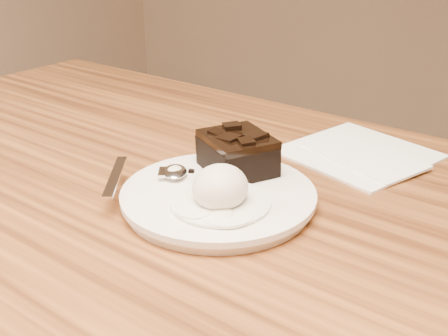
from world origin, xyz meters
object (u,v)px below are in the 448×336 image
Objects in this scene: spoon at (175,173)px; brownie at (237,156)px; napkin at (358,152)px; plate at (218,198)px; ice_cream_scoop at (220,187)px.

brownie is at bearing 12.85° from spoon.
spoon is at bearing -118.41° from napkin.
ice_cream_scoop is (0.02, -0.02, 0.03)m from plate.
ice_cream_scoop reaches higher than spoon.
brownie is 0.51× the size of spoon.
napkin is (0.06, 0.22, -0.01)m from plate.
napkin is (0.07, 0.17, -0.03)m from brownie.
ice_cream_scoop is at bearing -52.97° from spoon.
napkin is at bearing 23.34° from spoon.
brownie reaches higher than napkin.
ice_cream_scoop is 0.38× the size of spoon.
spoon reaches higher than napkin.
ice_cream_scoop is at bearing -99.26° from napkin.
spoon is at bearing 165.29° from ice_cream_scoop.
ice_cream_scoop is 0.36× the size of napkin.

